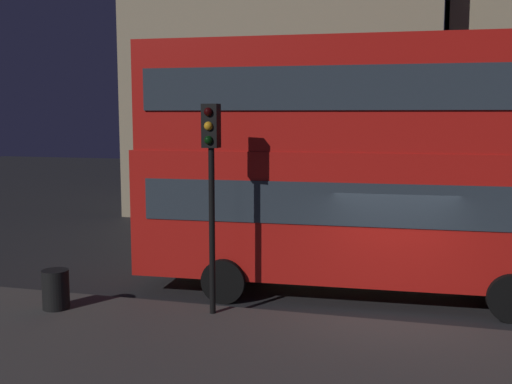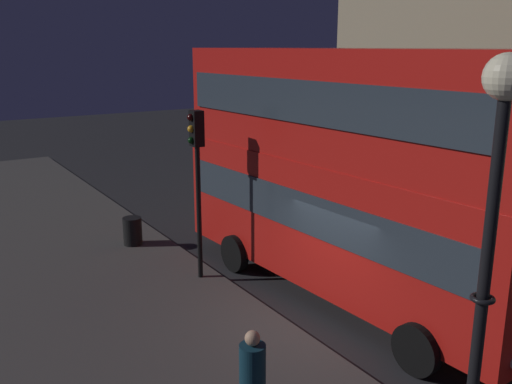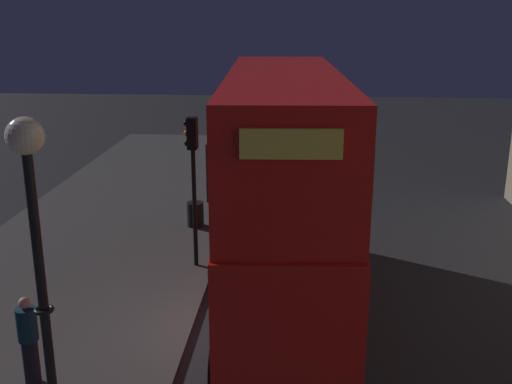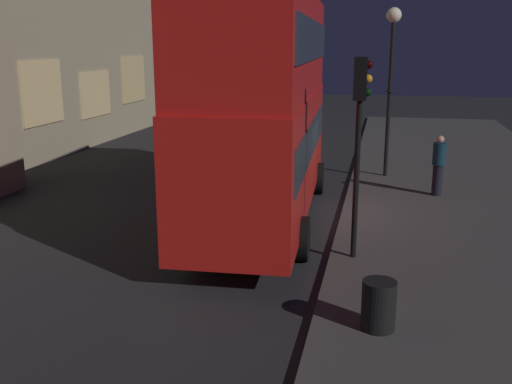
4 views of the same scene
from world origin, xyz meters
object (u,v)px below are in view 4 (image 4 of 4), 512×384
Objects in this scene: street_lamp at (392,56)px; pedestrian at (438,165)px; traffic_light_near_kerb at (360,117)px; litter_bin at (379,305)px; double_decker_bus at (263,101)px.

pedestrian is at bearing -148.13° from street_lamp.
pedestrian is at bearing -18.85° from traffic_light_near_kerb.
litter_bin is at bearing 179.67° from street_lamp.
street_lamp is (8.33, -0.62, 1.06)m from traffic_light_near_kerb.
double_decker_bus is 6.14m from pedestrian.
street_lamp is 4.26m from pedestrian.
street_lamp is 3.09× the size of pedestrian.
double_decker_bus is at bearing 152.03° from street_lamp.
street_lamp is at bearing -0.33° from litter_bin.
traffic_light_near_kerb is 6.59m from pedestrian.
street_lamp reaches higher than traffic_light_near_kerb.
double_decker_bus is at bearing -171.25° from pedestrian.
street_lamp reaches higher than litter_bin.
double_decker_bus is 3.50m from traffic_light_near_kerb.
street_lamp is at bearing -3.06° from traffic_light_near_kerb.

